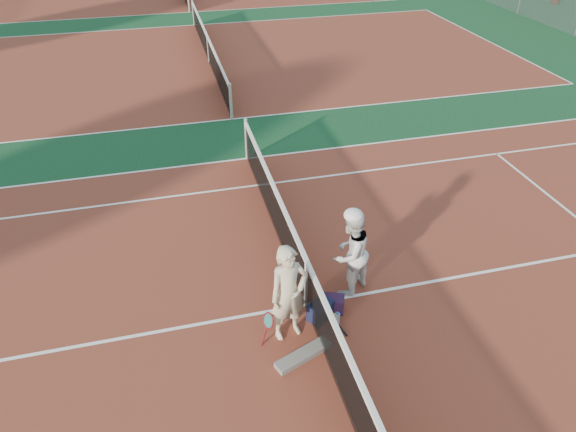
{
  "coord_description": "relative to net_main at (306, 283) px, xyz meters",
  "views": [
    {
      "loc": [
        -1.88,
        -6.15,
        6.35
      ],
      "look_at": [
        0.0,
        1.23,
        1.05
      ],
      "focal_mm": 32.0,
      "sensor_mm": 36.0,
      "label": 1
    }
  ],
  "objects": [
    {
      "name": "ground",
      "position": [
        0.0,
        0.0,
        -0.51
      ],
      "size": [
        130.0,
        130.0,
        0.0
      ],
      "primitive_type": "plane",
      "color": "#103A1F",
      "rests_on": "ground"
    },
    {
      "name": "court_main",
      "position": [
        0.0,
        0.0,
        -0.51
      ],
      "size": [
        23.77,
        10.97,
        0.01
      ],
      "primitive_type": "cube",
      "color": "maroon",
      "rests_on": "ground"
    },
    {
      "name": "court_far_a",
      "position": [
        0.0,
        13.5,
        -0.51
      ],
      "size": [
        23.77,
        10.97,
        0.01
      ],
      "primitive_type": "cube",
      "color": "maroon",
      "rests_on": "ground"
    },
    {
      "name": "net_main",
      "position": [
        0.0,
        0.0,
        0.0
      ],
      "size": [
        0.1,
        10.98,
        1.02
      ],
      "primitive_type": null,
      "color": "black",
      "rests_on": "ground"
    },
    {
      "name": "net_far_a",
      "position": [
        0.0,
        13.5,
        0.0
      ],
      "size": [
        0.1,
        10.98,
        1.02
      ],
      "primitive_type": null,
      "color": "black",
      "rests_on": "ground"
    },
    {
      "name": "player_a",
      "position": [
        -0.44,
        -0.54,
        0.36
      ],
      "size": [
        0.71,
        0.55,
        1.73
      ],
      "primitive_type": "imported",
      "rotation": [
        0.0,
        0.0,
        0.24
      ],
      "color": "beige",
      "rests_on": "ground"
    },
    {
      "name": "player_b",
      "position": [
        0.84,
        0.21,
        0.32
      ],
      "size": [
        1.01,
        0.96,
        1.65
      ],
      "primitive_type": "imported",
      "rotation": [
        0.0,
        0.0,
        3.71
      ],
      "color": "white",
      "rests_on": "ground"
    },
    {
      "name": "racket_red",
      "position": [
        -0.79,
        -0.63,
        -0.22
      ],
      "size": [
        0.31,
        0.33,
        0.58
      ],
      "primitive_type": null,
      "rotation": [
        0.0,
        0.0,
        0.43
      ],
      "color": "maroon",
      "rests_on": "ground"
    },
    {
      "name": "racket_black_held",
      "position": [
        0.97,
        0.39,
        -0.24
      ],
      "size": [
        0.41,
        0.42,
        0.54
      ],
      "primitive_type": null,
      "rotation": [
        0.0,
        0.0,
        4.05
      ],
      "color": "black",
      "rests_on": "ground"
    },
    {
      "name": "racket_spare",
      "position": [
        0.33,
        -0.4,
        -0.47
      ],
      "size": [
        0.42,
        0.65,
        0.08
      ],
      "primitive_type": null,
      "rotation": [
        0.0,
        0.0,
        1.84
      ],
      "color": "black",
      "rests_on": "ground"
    },
    {
      "name": "sports_bag_navy",
      "position": [
        0.16,
        -0.35,
        -0.35
      ],
      "size": [
        0.5,
        0.47,
        0.33
      ],
      "primitive_type": "cube",
      "rotation": [
        0.0,
        0.0,
        0.61
      ],
      "color": "black",
      "rests_on": "ground"
    },
    {
      "name": "sports_bag_purple",
      "position": [
        0.42,
        -0.23,
        -0.36
      ],
      "size": [
        0.43,
        0.36,
        0.29
      ],
      "primitive_type": "cube",
      "rotation": [
        0.0,
        0.0,
        -0.37
      ],
      "color": "#24102D",
      "rests_on": "ground"
    },
    {
      "name": "net_cover_canvas",
      "position": [
        -0.34,
        -1.09,
        -0.46
      ],
      "size": [
        0.98,
        0.56,
        0.1
      ],
      "primitive_type": "cube",
      "rotation": [
        0.0,
        0.0,
        0.37
      ],
      "color": "slate",
      "rests_on": "ground"
    },
    {
      "name": "water_bottle",
      "position": [
        0.36,
        -0.62,
        -0.36
      ],
      "size": [
        0.09,
        0.09,
        0.3
      ],
      "primitive_type": "cylinder",
      "color": "#C9E5FF",
      "rests_on": "ground"
    }
  ]
}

